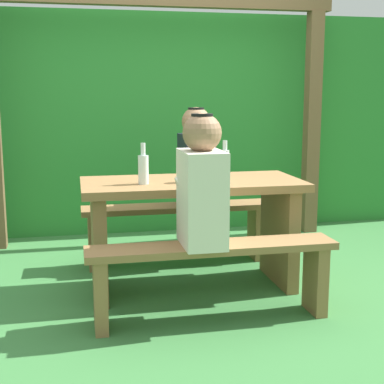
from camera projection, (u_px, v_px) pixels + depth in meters
name	position (u px, v px, depth m)	size (l,w,h in m)	color
ground_plane	(192.00, 287.00, 3.70)	(12.00, 12.00, 0.00)	#39763B
hedge_backdrop	(149.00, 122.00, 5.52)	(6.40, 1.05, 1.96)	#2A7B2F
pergola_post_right	(312.00, 125.00, 5.02)	(0.12, 0.12, 1.96)	brown
pergola_crossbeam	(160.00, 0.00, 4.56)	(2.97, 0.10, 0.10)	brown
picnic_table	(192.00, 215.00, 3.61)	(1.40, 0.64, 0.72)	olive
bench_near	(212.00, 266.00, 3.11)	(1.40, 0.24, 0.45)	olive
bench_far	(177.00, 221.00, 4.17)	(1.40, 0.24, 0.45)	olive
person_white_shirt	(202.00, 185.00, 3.02)	(0.25, 0.35, 0.72)	silver
person_black_coat	(196.00, 160.00, 4.12)	(0.25, 0.35, 0.72)	black
drinking_glass	(184.00, 175.00, 3.47)	(0.07, 0.07, 0.10)	silver
bottle_left	(143.00, 168.00, 3.41)	(0.06, 0.06, 0.25)	silver
bottle_right	(225.00, 163.00, 3.60)	(0.06, 0.06, 0.25)	silver
cell_phone	(216.00, 180.00, 3.54)	(0.07, 0.14, 0.01)	silver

